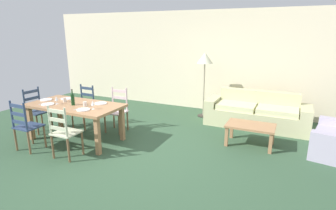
{
  "coord_description": "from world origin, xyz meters",
  "views": [
    {
      "loc": [
        2.46,
        -3.97,
        2.15
      ],
      "look_at": [
        0.28,
        0.68,
        0.75
      ],
      "focal_mm": 28.98,
      "sensor_mm": 36.0,
      "label": 1
    }
  ],
  "objects_px": {
    "wine_glass_near_left": "(56,99)",
    "coffee_table": "(250,128)",
    "wine_glass_near_right": "(93,103)",
    "coffee_cup_secondary": "(65,100)",
    "couch": "(256,114)",
    "coffee_cup_primary": "(85,104)",
    "dining_chair_near_right": "(64,132)",
    "dining_chair_head_west": "(37,110)",
    "dining_chair_far_right": "(117,110)",
    "wine_bottle": "(73,99)",
    "dining_table": "(75,108)",
    "dining_chair_near_left": "(26,126)",
    "dining_chair_far_left": "(84,106)",
    "standing_lamp": "(205,62)"
  },
  "relations": [
    {
      "from": "dining_chair_near_left",
      "to": "coffee_cup_secondary",
      "type": "xyz_separation_m",
      "value": [
        0.16,
        0.82,
        0.32
      ]
    },
    {
      "from": "dining_chair_head_west",
      "to": "coffee_table",
      "type": "height_order",
      "value": "dining_chair_head_west"
    },
    {
      "from": "dining_chair_near_right",
      "to": "coffee_table",
      "type": "xyz_separation_m",
      "value": [
        2.83,
        1.92,
        -0.12
      ]
    },
    {
      "from": "wine_glass_near_right",
      "to": "standing_lamp",
      "type": "distance_m",
      "value": 3.06
    },
    {
      "from": "dining_chair_far_left",
      "to": "coffee_cup_primary",
      "type": "distance_m",
      "value": 1.07
    },
    {
      "from": "dining_chair_far_left",
      "to": "coffee_cup_primary",
      "type": "xyz_separation_m",
      "value": [
        0.71,
        -0.74,
        0.32
      ]
    },
    {
      "from": "dining_chair_far_left",
      "to": "wine_glass_near_left",
      "type": "xyz_separation_m",
      "value": [
        0.09,
        -0.86,
        0.38
      ]
    },
    {
      "from": "wine_glass_near_left",
      "to": "coffee_table",
      "type": "bearing_deg",
      "value": 20.72
    },
    {
      "from": "dining_chair_near_right",
      "to": "wine_glass_near_right",
      "type": "height_order",
      "value": "dining_chair_near_right"
    },
    {
      "from": "standing_lamp",
      "to": "dining_chair_near_right",
      "type": "bearing_deg",
      "value": -113.3
    },
    {
      "from": "coffee_cup_secondary",
      "to": "dining_chair_far_right",
      "type": "bearing_deg",
      "value": 44.35
    },
    {
      "from": "dining_chair_near_right",
      "to": "dining_chair_head_west",
      "type": "bearing_deg",
      "value": 154.5
    },
    {
      "from": "dining_table",
      "to": "standing_lamp",
      "type": "relative_size",
      "value": 1.16
    },
    {
      "from": "dining_chair_head_west",
      "to": "dining_chair_near_left",
      "type": "bearing_deg",
      "value": -49.47
    },
    {
      "from": "dining_table",
      "to": "dining_chair_near_left",
      "type": "distance_m",
      "value": 0.92
    },
    {
      "from": "dining_chair_far_left",
      "to": "couch",
      "type": "distance_m",
      "value": 3.99
    },
    {
      "from": "wine_glass_near_right",
      "to": "standing_lamp",
      "type": "relative_size",
      "value": 0.1
    },
    {
      "from": "wine_bottle",
      "to": "wine_glass_near_right",
      "type": "xyz_separation_m",
      "value": [
        0.55,
        -0.07,
        -0.01
      ]
    },
    {
      "from": "dining_chair_near_right",
      "to": "dining_chair_far_left",
      "type": "bearing_deg",
      "value": 119.94
    },
    {
      "from": "dining_chair_far_left",
      "to": "standing_lamp",
      "type": "height_order",
      "value": "standing_lamp"
    },
    {
      "from": "dining_chair_far_left",
      "to": "wine_glass_near_left",
      "type": "height_order",
      "value": "dining_chair_far_left"
    },
    {
      "from": "wine_bottle",
      "to": "coffee_cup_primary",
      "type": "relative_size",
      "value": 3.51
    },
    {
      "from": "couch",
      "to": "wine_bottle",
      "type": "bearing_deg",
      "value": -142.02
    },
    {
      "from": "wine_glass_near_left",
      "to": "coffee_table",
      "type": "distance_m",
      "value": 3.84
    },
    {
      "from": "dining_table",
      "to": "dining_chair_near_right",
      "type": "xyz_separation_m",
      "value": [
        0.41,
        -0.72,
        -0.19
      ]
    },
    {
      "from": "standing_lamp",
      "to": "couch",
      "type": "bearing_deg",
      "value": -7.78
    },
    {
      "from": "couch",
      "to": "coffee_table",
      "type": "height_order",
      "value": "couch"
    },
    {
      "from": "wine_glass_near_right",
      "to": "coffee_cup_secondary",
      "type": "xyz_separation_m",
      "value": [
        -0.88,
        0.17,
        -0.07
      ]
    },
    {
      "from": "dining_chair_near_left",
      "to": "wine_glass_near_left",
      "type": "bearing_deg",
      "value": 77.34
    },
    {
      "from": "dining_table",
      "to": "coffee_cup_secondary",
      "type": "relative_size",
      "value": 21.11
    },
    {
      "from": "dining_chair_far_left",
      "to": "coffee_table",
      "type": "relative_size",
      "value": 1.07
    },
    {
      "from": "coffee_cup_primary",
      "to": "couch",
      "type": "distance_m",
      "value": 3.83
    },
    {
      "from": "wine_bottle",
      "to": "couch",
      "type": "distance_m",
      "value": 4.07
    },
    {
      "from": "dining_chair_head_west",
      "to": "wine_bottle",
      "type": "height_order",
      "value": "wine_bottle"
    },
    {
      "from": "couch",
      "to": "dining_chair_near_right",
      "type": "bearing_deg",
      "value": -131.56
    },
    {
      "from": "coffee_cup_secondary",
      "to": "standing_lamp",
      "type": "bearing_deg",
      "value": 49.98
    },
    {
      "from": "dining_chair_far_right",
      "to": "coffee_table",
      "type": "bearing_deg",
      "value": 8.56
    },
    {
      "from": "coffee_cup_secondary",
      "to": "couch",
      "type": "distance_m",
      "value": 4.26
    },
    {
      "from": "dining_table",
      "to": "coffee_table",
      "type": "xyz_separation_m",
      "value": [
        3.24,
        1.2,
        -0.31
      ]
    },
    {
      "from": "dining_chair_head_west",
      "to": "wine_bottle",
      "type": "relative_size",
      "value": 3.04
    },
    {
      "from": "dining_chair_near_left",
      "to": "wine_glass_near_left",
      "type": "xyz_separation_m",
      "value": [
        0.14,
        0.63,
        0.38
      ]
    },
    {
      "from": "wine_glass_near_right",
      "to": "couch",
      "type": "xyz_separation_m",
      "value": [
        2.62,
        2.55,
        -0.57
      ]
    },
    {
      "from": "wine_bottle",
      "to": "wine_glass_near_right",
      "type": "relative_size",
      "value": 1.96
    },
    {
      "from": "dining_chair_near_left",
      "to": "coffee_cup_primary",
      "type": "distance_m",
      "value": 1.11
    },
    {
      "from": "dining_chair_far_right",
      "to": "wine_glass_near_right",
      "type": "relative_size",
      "value": 5.96
    },
    {
      "from": "coffee_cup_secondary",
      "to": "dining_table",
      "type": "bearing_deg",
      "value": -8.84
    },
    {
      "from": "dining_table",
      "to": "standing_lamp",
      "type": "distance_m",
      "value": 3.28
    },
    {
      "from": "dining_chair_near_right",
      "to": "standing_lamp",
      "type": "distance_m",
      "value": 3.73
    },
    {
      "from": "coffee_cup_primary",
      "to": "couch",
      "type": "bearing_deg",
      "value": 40.19
    },
    {
      "from": "dining_chair_far_right",
      "to": "wine_glass_near_left",
      "type": "bearing_deg",
      "value": -129.73
    }
  ]
}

